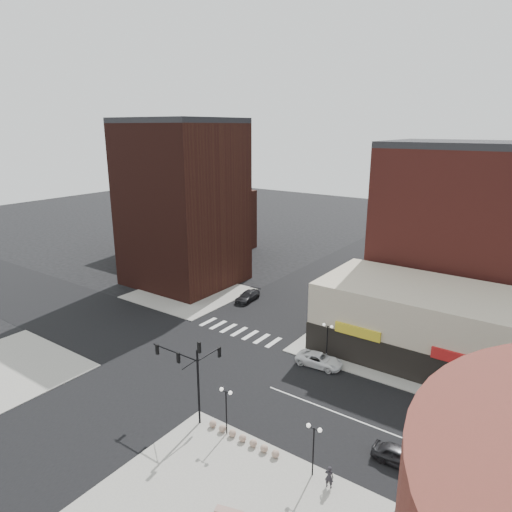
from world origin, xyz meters
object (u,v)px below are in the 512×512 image
Objects in this scene: white_suv at (319,360)px; pedestrian at (329,477)px; street_lamp_ne at (327,333)px; street_lamp_se_a at (226,400)px; street_lamp_se_b at (314,438)px; dark_sedan_east at (400,456)px; dark_sedan_north at (248,296)px; traffic_signal at (192,367)px.

white_suv is 17.14m from pedestrian.
pedestrian reaches higher than white_suv.
white_suv is at bearing -92.65° from street_lamp_ne.
street_lamp_se_a reaches higher than pedestrian.
street_lamp_se_b reaches higher than pedestrian.
dark_sedan_east is (4.78, 4.87, -2.57)m from street_lamp_se_b.
dark_sedan_east is at bearing -43.38° from street_lamp_ne.
pedestrian is at bearing -49.13° from dark_sedan_north.
street_lamp_ne is 2.43× the size of pedestrian.
white_suv is 15.27m from dark_sedan_east.
street_lamp_se_a is 13.92m from dark_sedan_east.
white_suv is at bearing 115.99° from street_lamp_se_b.
street_lamp_se_a is 0.84× the size of white_suv.
street_lamp_se_b is at bearing 135.52° from dark_sedan_east.
street_lamp_se_b is 0.99× the size of dark_sedan_east.
street_lamp_se_b reaches higher than dark_sedan_east.
street_lamp_se_a reaches higher than white_suv.
street_lamp_se_b is 16.34m from white_suv.
pedestrian is at bearing -13.00° from street_lamp_se_b.
traffic_signal reaches higher than pedestrian.
traffic_signal is 16.62m from street_lamp_ne.
street_lamp_se_a is 0.99× the size of dark_sedan_east.
street_lamp_ne is (1.00, 16.00, 0.00)m from street_lamp_se_a.
street_lamp_ne is 0.86× the size of dark_sedan_north.
street_lamp_ne reaches higher than pedestrian.
street_lamp_se_a is 14.76m from white_suv.
dark_sedan_north is (-24.42, 25.20, -2.59)m from street_lamp_se_b.
dark_sedan_north is (-16.42, 25.20, -2.59)m from street_lamp_se_a.
street_lamp_se_b is at bearing 0.00° from street_lamp_se_a.
street_lamp_se_b is 7.29m from dark_sedan_east.
traffic_signal is 1.56× the size of white_suv.
traffic_signal is 17.71m from dark_sedan_east.
pedestrian is at bearing 147.81° from dark_sedan_east.
traffic_signal is 1.87× the size of street_lamp_se_a.
street_lamp_ne is at bearing -7.74° from white_suv.
traffic_signal is 4.54× the size of pedestrian.
dark_sedan_east is (11.85, -9.63, 0.03)m from white_suv.
white_suv is 1.18× the size of dark_sedan_east.
traffic_signal is at bearing -67.72° from dark_sedan_north.
dark_sedan_north is at bearing 123.09° from street_lamp_se_a.
pedestrian is at bearing -2.22° from traffic_signal.
white_suv is (4.69, 14.33, -4.27)m from traffic_signal.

